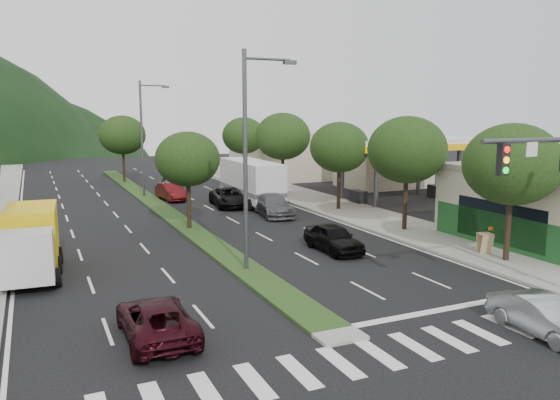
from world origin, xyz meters
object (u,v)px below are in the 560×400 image
streetlight_near (249,150)px  car_queue_d (229,197)px  tree_r_b (407,150)px  sedan_silver (543,316)px  suv_maroon (156,319)px  streetlight_mid (144,133)px  a_frame_sign (485,241)px  car_queue_e (171,184)px  tree_r_d (283,136)px  car_queue_c (171,192)px  car_queue_b (273,205)px  motorhome (251,181)px  tree_r_e (244,136)px  tree_med_far (122,135)px  tree_r_a (512,164)px  car_queue_a (333,238)px  tree_r_c (339,147)px  box_truck (32,244)px

streetlight_near → car_queue_d: 18.54m
tree_r_b → sedan_silver: size_ratio=1.78×
streetlight_near → suv_maroon: 9.59m
streetlight_mid → sedan_silver: streetlight_mid is taller
a_frame_sign → car_queue_e: bearing=122.4°
tree_r_d → car_queue_c: tree_r_d is taller
a_frame_sign → car_queue_b: bearing=125.1°
motorhome → streetlight_mid: bearing=136.3°
tree_r_d → tree_r_e: tree_r_d is taller
motorhome → tree_med_far: bearing=113.4°
tree_r_d → car_queue_b: 11.97m
tree_med_far → streetlight_near: bearing=-89.7°
motorhome → car_queue_b: bearing=-93.5°
tree_r_a → streetlight_near: 12.48m
tree_r_d → a_frame_sign: 24.95m
car_queue_d → tree_r_b: bearing=-56.2°
tree_r_b → tree_r_d: bearing=90.0°
car_queue_d → motorhome: bearing=24.8°
tree_r_a → car_queue_a: size_ratio=1.56×
tree_r_d → sedan_silver: (-5.81, -33.00, -4.54)m
car_queue_a → streetlight_mid: bearing=102.2°
tree_med_far → suv_maroon: tree_med_far is taller
tree_r_a → tree_r_c: (0.00, 16.00, -0.07)m
tree_r_c → streetlight_near: size_ratio=0.65×
tree_r_d → suv_maroon: tree_r_d is taller
tree_med_far → car_queue_d: size_ratio=1.32×
tree_r_b → tree_r_c: tree_r_b is taller
tree_r_c → tree_med_far: 26.83m
tree_r_d → tree_med_far: (-12.00, 14.00, -0.17)m
tree_r_a → motorhome: bearing=102.2°
tree_r_c → tree_med_far: bearing=116.6°
tree_r_b → car_queue_a: tree_r_b is taller
streetlight_mid → motorhome: 10.69m
streetlight_mid → box_truck: (-9.21, -21.61, -4.16)m
car_queue_a → motorhome: motorhome is taller
tree_med_far → car_queue_b: bearing=-74.2°
car_queue_e → tree_r_e: bearing=33.3°
a_frame_sign → suv_maroon: bearing=-153.5°
streetlight_mid → motorhome: size_ratio=1.10×
box_truck → tree_r_e: bearing=-122.5°
car_queue_e → streetlight_mid: bearing=-135.5°
sedan_silver → car_queue_e: (-3.28, 38.20, 0.09)m
sedan_silver → car_queue_c: size_ratio=0.90×
tree_r_c → sedan_silver: bearing=-104.2°
car_queue_e → box_truck: 26.63m
tree_med_far → car_queue_d: (5.16, -18.80, -4.28)m
tree_r_e → car_queue_a: tree_r_e is taller
streetlight_near → streetlight_mid: 25.00m
car_queue_b → a_frame_sign: a_frame_sign is taller
tree_r_a → car_queue_d: 22.65m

